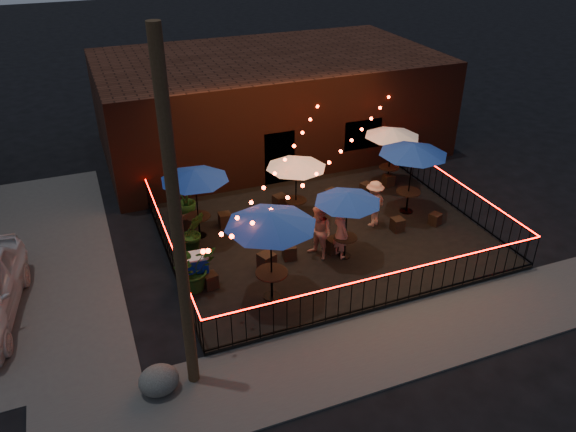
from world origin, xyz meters
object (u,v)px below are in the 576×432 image
(cafe_table_0, at_px, (271,220))
(cafe_table_3, at_px, (296,164))
(cafe_table_4, at_px, (413,150))
(cafe_table_1, at_px, (194,175))
(utility_pole, at_px, (177,233))
(cooler, at_px, (196,269))
(cafe_table_2, at_px, (348,198))
(boulder, at_px, (159,380))
(cafe_table_5, at_px, (392,133))

(cafe_table_0, relative_size, cafe_table_3, 1.18)
(cafe_table_4, bearing_deg, cafe_table_1, 171.39)
(utility_pole, distance_m, cooler, 4.89)
(cafe_table_2, height_order, cafe_table_4, cafe_table_4)
(cooler, bearing_deg, cafe_table_4, 13.30)
(boulder, bearing_deg, cafe_table_3, 46.00)
(cafe_table_4, bearing_deg, cafe_table_2, -152.29)
(cafe_table_4, distance_m, cooler, 8.14)
(cafe_table_2, xyz_separation_m, cafe_table_5, (3.77, 3.86, 0.06))
(cafe_table_5, bearing_deg, cafe_table_2, -134.29)
(cafe_table_1, xyz_separation_m, cooler, (-0.70, -2.50, -1.68))
(cafe_table_0, xyz_separation_m, boulder, (-3.47, -2.13, -2.24))
(cafe_table_3, relative_size, cafe_table_4, 0.79)
(cafe_table_1, distance_m, cafe_table_4, 7.18)
(cafe_table_5, bearing_deg, cooler, -156.70)
(cafe_table_2, bearing_deg, boulder, -152.74)
(utility_pole, relative_size, cafe_table_4, 2.79)
(cafe_table_1, height_order, cafe_table_5, cafe_table_1)
(cooler, bearing_deg, boulder, -112.90)
(cafe_table_5, height_order, cooler, cafe_table_5)
(utility_pole, relative_size, cafe_table_2, 3.58)
(cafe_table_0, relative_size, cafe_table_2, 1.19)
(utility_pole, xyz_separation_m, cooler, (0.90, 3.43, -3.37))
(cafe_table_0, xyz_separation_m, cafe_table_1, (-1.08, 3.86, -0.28))
(cafe_table_2, bearing_deg, cafe_table_4, 27.71)
(cooler, bearing_deg, cafe_table_5, 26.24)
(utility_pole, distance_m, cafe_table_0, 3.67)
(cafe_table_5, xyz_separation_m, boulder, (-9.99, -7.07, -1.86))
(cafe_table_5, bearing_deg, boulder, -144.72)
(cafe_table_0, bearing_deg, cafe_table_4, 24.85)
(cafe_table_2, bearing_deg, utility_pole, -149.95)
(cafe_table_4, height_order, cooler, cafe_table_4)
(cafe_table_2, xyz_separation_m, cooler, (-4.53, 0.29, -1.52))
(utility_pole, bearing_deg, cafe_table_3, 49.93)
(cafe_table_5, bearing_deg, cafe_table_0, -142.88)
(cafe_table_3, relative_size, cooler, 2.38)
(cafe_table_5, xyz_separation_m, cooler, (-8.30, -3.57, -1.58))
(cafe_table_0, xyz_separation_m, cafe_table_2, (2.75, 1.07, -0.44))
(cafe_table_4, xyz_separation_m, boulder, (-9.49, -4.92, -2.12))
(cafe_table_0, bearing_deg, cafe_table_5, 37.12)
(cafe_table_3, relative_size, boulder, 2.51)
(cafe_table_5, relative_size, boulder, 2.67)
(cafe_table_2, bearing_deg, cafe_table_1, 143.93)
(cafe_table_1, relative_size, cafe_table_4, 0.92)
(cafe_table_3, xyz_separation_m, cafe_table_5, (4.26, 1.13, 0.04))
(cafe_table_1, height_order, cooler, cafe_table_1)
(cafe_table_1, distance_m, cooler, 3.09)
(cafe_table_2, bearing_deg, cooler, 176.33)
(cafe_table_4, distance_m, boulder, 10.90)
(cafe_table_5, relative_size, cooler, 2.53)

